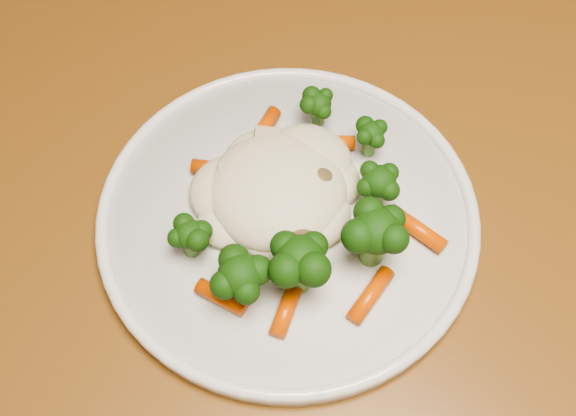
% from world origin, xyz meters
% --- Properties ---
extents(dining_table, '(1.40, 1.02, 0.75)m').
position_xyz_m(dining_table, '(-0.10, -0.26, 0.66)').
color(dining_table, brown).
rests_on(dining_table, ground).
extents(plate, '(0.29, 0.29, 0.01)m').
position_xyz_m(plate, '(-0.08, -0.31, 0.76)').
color(plate, silver).
rests_on(plate, dining_table).
extents(meal, '(0.20, 0.19, 0.05)m').
position_xyz_m(meal, '(-0.08, -0.31, 0.78)').
color(meal, beige).
rests_on(meal, plate).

